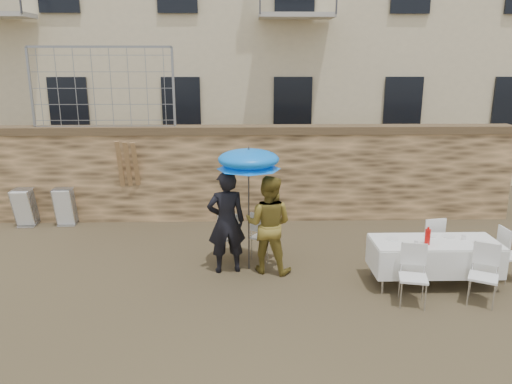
{
  "coord_description": "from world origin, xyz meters",
  "views": [
    {
      "loc": [
        0.18,
        -6.54,
        3.73
      ],
      "look_at": [
        0.4,
        2.2,
        1.4
      ],
      "focal_mm": 35.0,
      "sensor_mm": 36.0,
      "label": 1
    }
  ],
  "objects_px": {
    "couple_chair_right": "(264,235)",
    "chair_stack_right": "(67,205)",
    "man_suit": "(226,222)",
    "woman_dress": "(269,224)",
    "chair_stack_left": "(28,205)",
    "table_chair_front_right": "(484,276)",
    "table_chair_front_left": "(413,276)",
    "couple_chair_left": "(228,236)",
    "table_chair_back": "(429,241)",
    "umbrella": "(249,163)",
    "soda_bottle": "(428,237)",
    "table_chair_side": "(512,254)",
    "banquet_table": "(435,243)"
  },
  "relations": [
    {
      "from": "couple_chair_right",
      "to": "chair_stack_right",
      "type": "relative_size",
      "value": 1.04
    },
    {
      "from": "man_suit",
      "to": "woman_dress",
      "type": "distance_m",
      "value": 0.75
    },
    {
      "from": "man_suit",
      "to": "chair_stack_left",
      "type": "height_order",
      "value": "man_suit"
    },
    {
      "from": "table_chair_front_right",
      "to": "chair_stack_left",
      "type": "bearing_deg",
      "value": -176.23
    },
    {
      "from": "woman_dress",
      "to": "chair_stack_left",
      "type": "xyz_separation_m",
      "value": [
        -5.45,
        2.78,
        -0.43
      ]
    },
    {
      "from": "table_chair_front_left",
      "to": "couple_chair_left",
      "type": "bearing_deg",
      "value": 159.7
    },
    {
      "from": "couple_chair_right",
      "to": "table_chair_back",
      "type": "bearing_deg",
      "value": -153.0
    },
    {
      "from": "umbrella",
      "to": "soda_bottle",
      "type": "height_order",
      "value": "umbrella"
    },
    {
      "from": "couple_chair_right",
      "to": "table_chair_back",
      "type": "height_order",
      "value": "same"
    },
    {
      "from": "couple_chair_right",
      "to": "table_chair_side",
      "type": "xyz_separation_m",
      "value": [
        4.23,
        -1.06,
        0.0
      ]
    },
    {
      "from": "woman_dress",
      "to": "banquet_table",
      "type": "height_order",
      "value": "woman_dress"
    },
    {
      "from": "couple_chair_left",
      "to": "couple_chair_right",
      "type": "distance_m",
      "value": 0.7
    },
    {
      "from": "umbrella",
      "to": "man_suit",
      "type": "bearing_deg",
      "value": -165.96
    },
    {
      "from": "soda_bottle",
      "to": "table_chair_side",
      "type": "distance_m",
      "value": 1.67
    },
    {
      "from": "table_chair_side",
      "to": "chair_stack_right",
      "type": "distance_m",
      "value": 9.34
    },
    {
      "from": "couple_chair_left",
      "to": "table_chair_side",
      "type": "height_order",
      "value": "same"
    },
    {
      "from": "soda_bottle",
      "to": "table_chair_front_right",
      "type": "bearing_deg",
      "value": -40.6
    },
    {
      "from": "soda_bottle",
      "to": "table_chair_back",
      "type": "xyz_separation_m",
      "value": [
        0.4,
        0.95,
        -0.43
      ]
    },
    {
      "from": "umbrella",
      "to": "chair_stack_right",
      "type": "relative_size",
      "value": 2.28
    },
    {
      "from": "woman_dress",
      "to": "table_chair_front_right",
      "type": "bearing_deg",
      "value": 175.44
    },
    {
      "from": "chair_stack_left",
      "to": "table_chair_back",
      "type": "bearing_deg",
      "value": -17.12
    },
    {
      "from": "couple_chair_right",
      "to": "table_chair_side",
      "type": "height_order",
      "value": "same"
    },
    {
      "from": "couple_chair_left",
      "to": "chair_stack_left",
      "type": "relative_size",
      "value": 1.04
    },
    {
      "from": "table_chair_front_right",
      "to": "banquet_table",
      "type": "bearing_deg",
      "value": 152.86
    },
    {
      "from": "woman_dress",
      "to": "umbrella",
      "type": "distance_m",
      "value": 1.16
    },
    {
      "from": "table_chair_front_left",
      "to": "table_chair_side",
      "type": "bearing_deg",
      "value": 35.82
    },
    {
      "from": "umbrella",
      "to": "table_chair_front_right",
      "type": "xyz_separation_m",
      "value": [
        3.63,
        -1.46,
        -1.51
      ]
    },
    {
      "from": "soda_bottle",
      "to": "table_chair_front_right",
      "type": "height_order",
      "value": "soda_bottle"
    },
    {
      "from": "umbrella",
      "to": "banquet_table",
      "type": "height_order",
      "value": "umbrella"
    },
    {
      "from": "woman_dress",
      "to": "chair_stack_right",
      "type": "distance_m",
      "value": 5.35
    },
    {
      "from": "couple_chair_left",
      "to": "table_chair_front_left",
      "type": "height_order",
      "value": "same"
    },
    {
      "from": "woman_dress",
      "to": "table_chair_front_right",
      "type": "height_order",
      "value": "woman_dress"
    },
    {
      "from": "banquet_table",
      "to": "table_chair_front_left",
      "type": "xyz_separation_m",
      "value": [
        -0.6,
        -0.75,
        -0.25
      ]
    },
    {
      "from": "woman_dress",
      "to": "banquet_table",
      "type": "bearing_deg",
      "value": -174.43
    },
    {
      "from": "man_suit",
      "to": "table_chair_back",
      "type": "height_order",
      "value": "man_suit"
    },
    {
      "from": "umbrella",
      "to": "couple_chair_left",
      "type": "distance_m",
      "value": 1.62
    },
    {
      "from": "umbrella",
      "to": "table_chair_front_right",
      "type": "relative_size",
      "value": 2.19
    },
    {
      "from": "woman_dress",
      "to": "chair_stack_left",
      "type": "relative_size",
      "value": 1.93
    },
    {
      "from": "woman_dress",
      "to": "banquet_table",
      "type": "xyz_separation_m",
      "value": [
        2.78,
        -0.61,
        -0.16
      ]
    },
    {
      "from": "couple_chair_left",
      "to": "banquet_table",
      "type": "relative_size",
      "value": 0.46
    },
    {
      "from": "couple_chair_left",
      "to": "woman_dress",
      "type": "bearing_deg",
      "value": 137.05
    },
    {
      "from": "table_chair_front_right",
      "to": "table_chair_back",
      "type": "xyz_separation_m",
      "value": [
        -0.3,
        1.55,
        0.0
      ]
    },
    {
      "from": "table_chair_back",
      "to": "soda_bottle",
      "type": "bearing_deg",
      "value": 57.05
    },
    {
      "from": "couple_chair_left",
      "to": "banquet_table",
      "type": "xyz_separation_m",
      "value": [
        3.53,
        -1.16,
        0.25
      ]
    },
    {
      "from": "couple_chair_left",
      "to": "chair_stack_left",
      "type": "distance_m",
      "value": 5.2
    },
    {
      "from": "couple_chair_right",
      "to": "chair_stack_left",
      "type": "xyz_separation_m",
      "value": [
        -5.4,
        2.23,
        -0.02
      ]
    },
    {
      "from": "table_chair_back",
      "to": "chair_stack_left",
      "type": "xyz_separation_m",
      "value": [
        -8.43,
        2.6,
        -0.02
      ]
    },
    {
      "from": "soda_bottle",
      "to": "table_chair_side",
      "type": "xyz_separation_m",
      "value": [
        1.6,
        0.25,
        -0.43
      ]
    },
    {
      "from": "couple_chair_left",
      "to": "table_chair_back",
      "type": "relative_size",
      "value": 1.0
    },
    {
      "from": "banquet_table",
      "to": "table_chair_front_right",
      "type": "relative_size",
      "value": 2.19
    }
  ]
}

